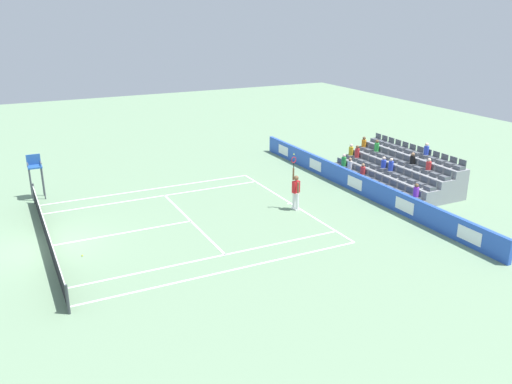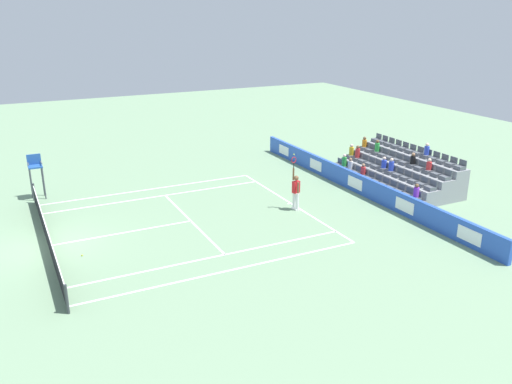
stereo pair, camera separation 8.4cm
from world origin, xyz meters
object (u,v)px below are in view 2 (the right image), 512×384
umpire_chair (36,170)px  tennis_player (296,191)px  tennis_net (47,235)px  loose_tennis_ball (82,255)px

umpire_chair → tennis_player: bearing=-123.8°
tennis_net → umpire_chair: 6.84m
loose_tennis_ball → umpire_chair: bearing=5.9°
tennis_net → umpire_chair: size_ratio=5.12×
tennis_net → tennis_player: size_ratio=4.19×
tennis_player → umpire_chair: bearing=56.2°
tennis_player → loose_tennis_ball: size_ratio=41.97×
tennis_net → umpire_chair: umpire_chair is taller
tennis_net → loose_tennis_ball: (-1.65, -1.12, -0.46)m
umpire_chair → loose_tennis_ball: size_ratio=34.41×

